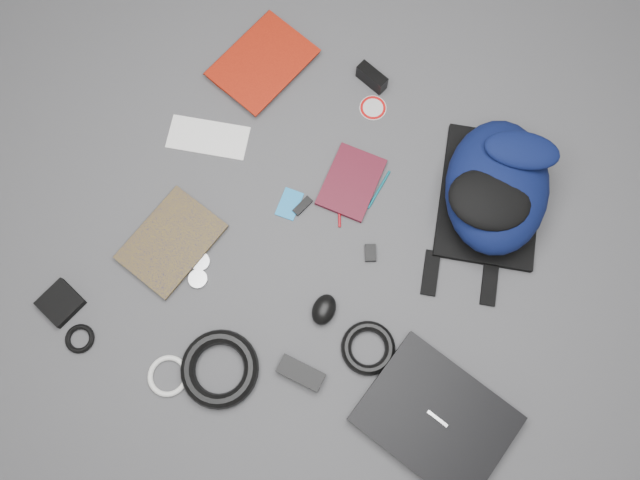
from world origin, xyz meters
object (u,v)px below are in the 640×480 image
at_px(comic_book, 145,221).
at_px(pouch, 60,303).
at_px(compact_camera, 372,78).
at_px(power_brick, 301,373).
at_px(laptop, 436,418).
at_px(mouse, 324,310).
at_px(textbook_red, 236,42).
at_px(dvd_case, 351,182).
at_px(backpack, 497,187).

height_order(comic_book, pouch, pouch).
distance_m(compact_camera, power_brick, 0.83).
relative_size(laptop, mouse, 4.19).
bearing_deg(comic_book, power_brick, -5.64).
xyz_separation_m(textbook_red, dvd_case, (0.46, -0.27, -0.01)).
height_order(backpack, dvd_case, backpack).
xyz_separation_m(comic_book, power_brick, (0.53, -0.21, 0.00)).
relative_size(textbook_red, mouse, 3.34).
relative_size(backpack, comic_book, 1.63).
relative_size(textbook_red, power_brick, 2.37).
bearing_deg(power_brick, textbook_red, 127.98).
relative_size(textbook_red, pouch, 2.98).
xyz_separation_m(comic_book, dvd_case, (0.46, 0.31, -0.00)).
xyz_separation_m(comic_book, compact_camera, (0.40, 0.61, 0.02)).
relative_size(comic_book, compact_camera, 2.77).
distance_m(backpack, pouch, 1.15).
bearing_deg(power_brick, compact_camera, 102.88).
bearing_deg(pouch, backpack, 36.67).
distance_m(dvd_case, mouse, 0.36).
distance_m(laptop, comic_book, 0.90).
bearing_deg(textbook_red, power_brick, -36.98).
bearing_deg(dvd_case, power_brick, -81.71).
bearing_deg(pouch, dvd_case, 45.96).
height_order(compact_camera, mouse, compact_camera).
distance_m(textbook_red, power_brick, 0.95).
xyz_separation_m(mouse, pouch, (-0.63, -0.24, -0.01)).
bearing_deg(compact_camera, comic_book, -102.87).
bearing_deg(laptop, dvd_case, 145.33).
bearing_deg(power_brick, pouch, -169.63).
bearing_deg(textbook_red, compact_camera, 24.14).
height_order(mouse, power_brick, mouse).
relative_size(mouse, power_brick, 0.71).
height_order(textbook_red, mouse, mouse).
relative_size(backpack, mouse, 5.00).
bearing_deg(mouse, dvd_case, 100.21).
bearing_deg(textbook_red, laptop, -21.96).
distance_m(laptop, power_brick, 0.35).
bearing_deg(pouch, compact_camera, 60.30).
height_order(backpack, textbook_red, backpack).
relative_size(textbook_red, dvd_case, 1.44).
height_order(laptop, dvd_case, laptop).
height_order(textbook_red, power_brick, textbook_red).
relative_size(laptop, power_brick, 2.98).
xyz_separation_m(backpack, textbook_red, (-0.82, 0.17, -0.07)).
xyz_separation_m(comic_book, mouse, (0.53, -0.04, 0.01)).
height_order(backpack, mouse, backpack).
bearing_deg(laptop, comic_book, -176.53).
bearing_deg(backpack, laptop, -96.78).
distance_m(laptop, compact_camera, 0.93).
bearing_deg(power_brick, dvd_case, 101.61).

